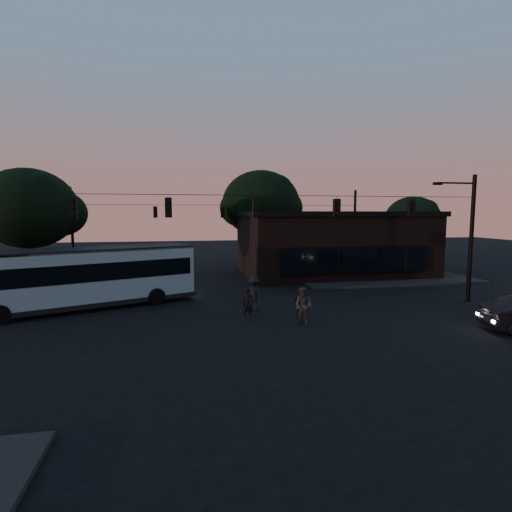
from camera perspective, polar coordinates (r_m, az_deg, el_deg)
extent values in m
plane|color=black|center=(17.98, 2.49, -10.92)|extent=(120.00, 120.00, 0.00)
cube|color=black|center=(35.03, 16.37, -2.62)|extent=(14.00, 10.00, 0.15)
cube|color=black|center=(32.69, -28.68, -3.75)|extent=(14.00, 10.00, 0.15)
cube|color=black|center=(35.31, 10.67, 1.55)|extent=(15.00, 10.00, 5.00)
cube|color=black|center=(35.20, 10.76, 5.94)|extent=(15.40, 10.40, 0.40)
cube|color=black|center=(30.70, 14.17, -0.52)|extent=(11.50, 0.18, 2.00)
cylinder|color=black|center=(39.66, 0.69, 1.43)|extent=(0.44, 0.44, 4.00)
ellipsoid|color=black|center=(39.54, 0.70, 7.51)|extent=(7.60, 7.60, 6.46)
cylinder|color=black|center=(41.28, 21.29, 0.50)|extent=(0.44, 0.44, 3.00)
ellipsoid|color=black|center=(41.11, 21.46, 4.87)|extent=(5.20, 5.20, 4.42)
cylinder|color=black|center=(31.52, -29.39, -0.96)|extent=(0.44, 0.44, 3.60)
ellipsoid|color=black|center=(31.33, -29.75, 5.91)|extent=(6.40, 6.40, 5.44)
cylinder|color=black|center=(26.85, 28.39, 2.16)|extent=(0.24, 0.24, 7.50)
cylinder|color=black|center=(21.11, 0.00, 8.67)|extent=(26.00, 0.03, 0.03)
cube|color=black|center=(21.29, -24.68, 6.34)|extent=(0.34, 0.30, 1.00)
cube|color=black|center=(20.71, -12.40, 6.77)|extent=(0.34, 0.30, 1.00)
cube|color=black|center=(21.09, 0.00, 6.90)|extent=(0.34, 0.30, 1.00)
cube|color=black|center=(22.39, 11.46, 6.74)|extent=(0.34, 0.30, 1.00)
cube|color=black|center=(24.46, 21.30, 6.39)|extent=(0.34, 0.30, 1.00)
cylinder|color=black|center=(37.81, -24.78, 3.29)|extent=(0.24, 0.24, 7.50)
cylinder|color=black|center=(40.49, 13.89, 3.83)|extent=(0.24, 0.24, 7.50)
cylinder|color=black|center=(36.93, -4.80, 7.27)|extent=(26.00, 0.03, 0.03)
cube|color=black|center=(36.75, -14.18, 6.10)|extent=(0.34, 0.30, 1.00)
cube|color=black|center=(36.92, -4.79, 6.26)|extent=(0.34, 0.30, 1.00)
cube|color=black|center=(38.05, 4.28, 6.27)|extent=(0.34, 0.30, 1.00)
cube|color=#829AA5|center=(23.99, -23.16, -2.49)|extent=(11.92, 6.95, 2.78)
cube|color=black|center=(23.95, -23.19, -1.86)|extent=(11.50, 6.81, 0.96)
cube|color=black|center=(23.83, -23.30, 0.82)|extent=(11.92, 6.95, 0.16)
cube|color=black|center=(24.25, -23.01, -6.00)|extent=(12.03, 7.05, 0.27)
cylinder|color=black|center=(23.83, -14.00, -5.63)|extent=(0.99, 0.61, 0.96)
cylinder|color=black|center=(26.32, -15.95, -4.57)|extent=(0.99, 0.61, 0.96)
imported|color=black|center=(20.07, -1.24, -6.76)|extent=(0.59, 0.40, 1.58)
imported|color=#32302D|center=(19.13, 6.79, -7.10)|extent=(1.09, 1.11, 1.81)
imported|color=black|center=(20.15, 6.22, -6.81)|extent=(0.92, 0.44, 1.53)
imported|color=black|center=(21.56, -0.29, -5.42)|extent=(1.41, 1.22, 1.89)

